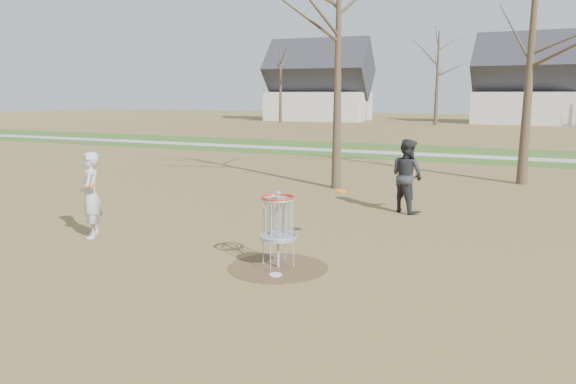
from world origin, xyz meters
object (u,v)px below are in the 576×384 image
object	(u,v)px
player_standing	(91,195)
disc_golf_basket	(278,218)
player_throwing	(407,176)
disc_grounded	(276,275)

from	to	relation	value
player_standing	disc_golf_basket	xyz separation A→B (m)	(4.59, -0.26, -0.01)
disc_golf_basket	player_standing	bearing A→B (deg)	176.71
player_standing	player_throwing	bearing A→B (deg)	99.05
player_standing	disc_golf_basket	distance (m)	4.60
player_throwing	disc_grounded	xyz separation A→B (m)	(-0.80, -6.14, -0.94)
player_standing	player_throwing	world-z (taller)	player_throwing
disc_golf_basket	disc_grounded	bearing A→B (deg)	-69.83
disc_grounded	disc_golf_basket	xyz separation A→B (m)	(-0.16, 0.43, 0.89)
player_standing	disc_grounded	size ratio (longest dim) A/B	8.42
player_throwing	disc_golf_basket	xyz separation A→B (m)	(-0.96, -5.72, -0.05)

